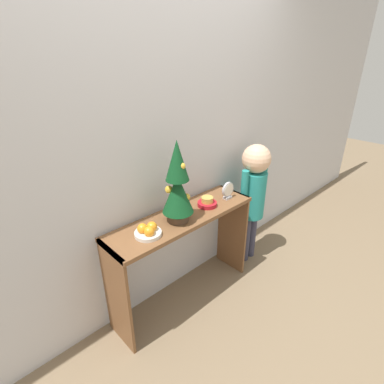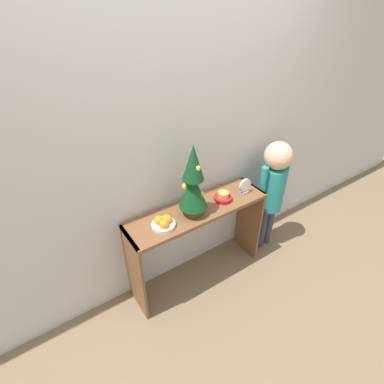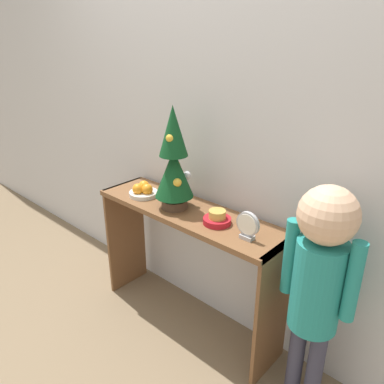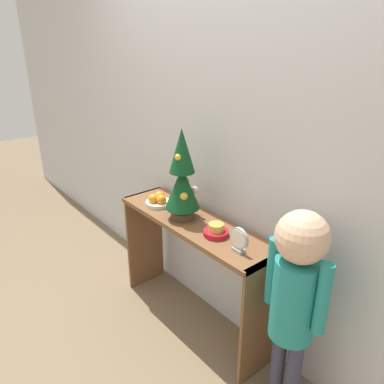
{
  "view_description": "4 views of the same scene",
  "coord_description": "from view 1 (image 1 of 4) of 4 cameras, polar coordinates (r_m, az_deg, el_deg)",
  "views": [
    {
      "loc": [
        -1.23,
        -1.22,
        1.85
      ],
      "look_at": [
        0.07,
        0.15,
        0.94
      ],
      "focal_mm": 28.0,
      "sensor_mm": 36.0,
      "label": 1
    },
    {
      "loc": [
        -1.08,
        -1.34,
        2.19
      ],
      "look_at": [
        -0.06,
        0.17,
        0.94
      ],
      "focal_mm": 28.0,
      "sensor_mm": 36.0,
      "label": 2
    },
    {
      "loc": [
        1.3,
        -1.21,
        1.67
      ],
      "look_at": [
        0.06,
        0.14,
        0.9
      ],
      "focal_mm": 35.0,
      "sensor_mm": 36.0,
      "label": 3
    },
    {
      "loc": [
        1.6,
        -1.16,
        1.83
      ],
      "look_at": [
        -0.03,
        0.18,
        0.95
      ],
      "focal_mm": 35.0,
      "sensor_mm": 36.0,
      "label": 4
    }
  ],
  "objects": [
    {
      "name": "fruit_bowl",
      "position": [
        1.94,
        -8.4,
        -7.36
      ],
      "size": [
        0.17,
        0.17,
        0.08
      ],
      "color": "silver",
      "rests_on": "console_table"
    },
    {
      "name": "ground_plane",
      "position": [
        2.54,
        1.22,
        -21.17
      ],
      "size": [
        12.0,
        12.0,
        0.0
      ],
      "primitive_type": "plane",
      "color": "#7A664C"
    },
    {
      "name": "back_wall",
      "position": [
        2.11,
        -5.87,
        9.01
      ],
      "size": [
        7.0,
        0.05,
        2.5
      ],
      "primitive_type": "cube",
      "color": "silver",
      "rests_on": "ground_plane"
    },
    {
      "name": "console_table",
      "position": [
        2.24,
        -1.7,
        -8.45
      ],
      "size": [
        1.19,
        0.34,
        0.77
      ],
      "color": "brown",
      "rests_on": "ground_plane"
    },
    {
      "name": "child_figure",
      "position": [
        2.68,
        11.66,
        0.77
      ],
      "size": [
        0.34,
        0.25,
        1.14
      ],
      "color": "#38384C",
      "rests_on": "ground_plane"
    },
    {
      "name": "singing_bowl",
      "position": [
        2.26,
        2.91,
        -2.02
      ],
      "size": [
        0.15,
        0.15,
        0.07
      ],
      "color": "#AD1923",
      "rests_on": "console_table"
    },
    {
      "name": "desk_clock",
      "position": [
        2.37,
        6.86,
        0.25
      ],
      "size": [
        0.12,
        0.04,
        0.14
      ],
      "color": "#B2B2B7",
      "rests_on": "console_table"
    },
    {
      "name": "mini_tree",
      "position": [
        1.96,
        -2.78,
        1.42
      ],
      "size": [
        0.21,
        0.21,
        0.58
      ],
      "color": "#4C3828",
      "rests_on": "console_table"
    }
  ]
}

